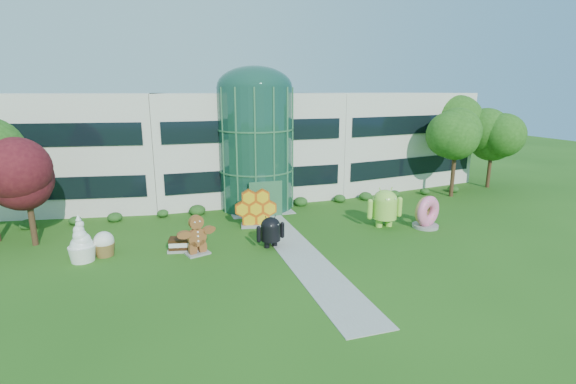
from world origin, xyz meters
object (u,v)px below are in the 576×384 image
object	(u,v)px
donut	(426,212)
gingerbread	(197,235)
android_green	(385,205)
android_black	(271,230)

from	to	relation	value
donut	gingerbread	size ratio (longest dim) A/B	0.88
donut	gingerbread	world-z (taller)	gingerbread
android_green	android_black	world-z (taller)	android_green
android_black	donut	size ratio (longest dim) A/B	0.95
android_green	android_black	bearing A→B (deg)	-168.12
android_green	gingerbread	world-z (taller)	android_green
android_black	gingerbread	world-z (taller)	gingerbread
donut	gingerbread	xyz separation A→B (m)	(-16.05, -0.17, 0.05)
android_green	donut	world-z (taller)	android_green
android_black	gingerbread	bearing A→B (deg)	166.43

